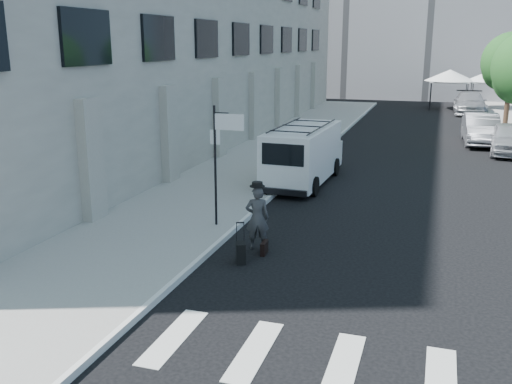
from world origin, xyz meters
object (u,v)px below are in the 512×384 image
Objects in this scene: briefcase at (264,248)px; suitcase at (241,252)px; parked_car_b at (481,129)px; cargo_van at (304,154)px; parked_car_c at (470,103)px; parked_car_a at (509,139)px; businessman at (257,218)px.

suitcase is (-0.38, -0.76, 0.10)m from briefcase.
briefcase is 20.51m from parked_car_b.
briefcase is at bearing -81.77° from cargo_van.
suitcase is 35.01m from parked_car_c.
parked_car_a is (7.45, 16.88, 0.59)m from briefcase.
cargo_van is (-0.84, 8.01, 0.97)m from briefcase.
parked_car_a is 0.79× the size of parked_car_c.
suitcase is at bearing -112.32° from parked_car_a.
briefcase is (0.30, -0.33, -0.69)m from businessman.
businessman is 7.71m from cargo_van.
businessman reaches higher than parked_car_c.
suitcase reaches higher than briefcase.
businessman reaches higher than briefcase.
businessman is at bearing -83.72° from cargo_van.
parked_car_b is 0.86× the size of parked_car_c.
parked_car_a is at bearing 62.65° from briefcase.
parked_car_c reaches higher than suitcase.
parked_car_c is at bearing 75.94° from briefcase.
businessman is 1.68× the size of suitcase.
parked_car_a is 2.87m from parked_car_b.
businessman is 1.24m from suitcase.
parked_car_b is (6.67, 20.27, 0.54)m from suitcase.
parked_car_b reaches higher than suitcase.
suitcase is 21.34m from parked_car_b.
businessman is 0.82m from briefcase.
parked_car_b is at bearing -127.94° from businessman.
parked_car_a is 0.91× the size of parked_car_b.
cargo_van is (-0.46, 8.77, 0.87)m from suitcase.
parked_car_a reaches higher than suitcase.
suitcase is at bearing -120.22° from briefcase.
businessman is 3.92× the size of briefcase.
parked_car_c is (6.62, 34.37, 0.56)m from suitcase.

